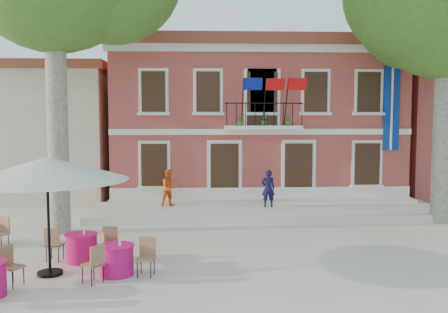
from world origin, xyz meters
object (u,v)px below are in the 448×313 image
plane_tree_east (446,5)px  cafe_table_3 (81,246)px  pedestrian_orange (169,188)px  cafe_table_1 (117,258)px  patio_umbrella (47,169)px  pedestrian_navy (268,188)px

plane_tree_east → cafe_table_3: plane_tree_east is taller
pedestrian_orange → cafe_table_3: (-2.00, -6.63, -0.64)m
cafe_table_1 → cafe_table_3: bearing=133.6°
patio_umbrella → cafe_table_1: bearing=-3.9°
pedestrian_navy → cafe_table_1: 8.97m
plane_tree_east → pedestrian_navy: size_ratio=7.18×
patio_umbrella → pedestrian_navy: 10.01m
patio_umbrella → cafe_table_3: size_ratio=2.05×
plane_tree_east → patio_umbrella: (-12.75, -5.61, -5.34)m
patio_umbrella → pedestrian_orange: size_ratio=2.65×
plane_tree_east → patio_umbrella: 14.91m
plane_tree_east → cafe_table_1: size_ratio=5.87×
pedestrian_navy → pedestrian_orange: 4.02m
plane_tree_east → cafe_table_1: bearing=-152.6°
patio_umbrella → cafe_table_3: patio_umbrella is taller
plane_tree_east → cafe_table_1: plane_tree_east is taller
patio_umbrella → cafe_table_1: size_ratio=2.17×
cafe_table_1 → cafe_table_3: size_ratio=0.95×
patio_umbrella → cafe_table_3: (0.53, 1.11, -2.26)m
patio_umbrella → cafe_table_1: 2.82m
plane_tree_east → pedestrian_navy: bearing=163.9°
pedestrian_navy → pedestrian_orange: same height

